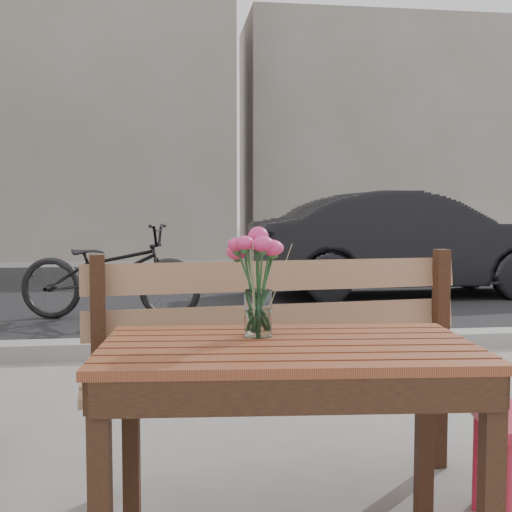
{
  "coord_description": "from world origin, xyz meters",
  "views": [
    {
      "loc": [
        -0.52,
        -1.76,
        1.06
      ],
      "look_at": [
        -0.24,
        0.25,
        0.92
      ],
      "focal_mm": 45.0,
      "sensor_mm": 36.0,
      "label": 1
    }
  ],
  "objects": [
    {
      "name": "bicycle",
      "position": [
        -1.1,
        4.68,
        0.48
      ],
      "size": [
        1.9,
        1.0,
        0.95
      ],
      "primitive_type": "imported",
      "rotation": [
        0.0,
        0.0,
        1.36
      ],
      "color": "black",
      "rests_on": "ground"
    },
    {
      "name": "main_vase",
      "position": [
        -0.24,
        0.2,
        0.89
      ],
      "size": [
        0.18,
        0.18,
        0.34
      ],
      "color": "white",
      "rests_on": "main_table"
    },
    {
      "name": "backdrop_buildings",
      "position": [
        0.17,
        14.4,
        3.6
      ],
      "size": [
        15.5,
        4.0,
        8.0
      ],
      "color": "gray",
      "rests_on": "ground"
    },
    {
      "name": "street",
      "position": [
        0.0,
        5.06,
        0.03
      ],
      "size": [
        30.0,
        8.12,
        0.12
      ],
      "color": "black",
      "rests_on": "ground"
    },
    {
      "name": "parked_car",
      "position": [
        2.5,
        6.06,
        0.66
      ],
      "size": [
        4.0,
        1.44,
        1.31
      ],
      "primitive_type": "imported",
      "rotation": [
        0.0,
        0.0,
        1.58
      ],
      "color": "black",
      "rests_on": "ground"
    },
    {
      "name": "main_table",
      "position": [
        -0.17,
        0.08,
        0.57
      ],
      "size": [
        1.15,
        0.73,
        0.68
      ],
      "rotation": [
        0.0,
        0.0,
        -0.08
      ],
      "color": "brown",
      "rests_on": "ground"
    },
    {
      "name": "main_bench",
      "position": [
        -0.08,
        0.58,
        0.56
      ],
      "size": [
        1.54,
        0.6,
        0.93
      ],
      "rotation": [
        0.0,
        0.0,
        0.11
      ],
      "color": "#9C7150",
      "rests_on": "ground"
    }
  ]
}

